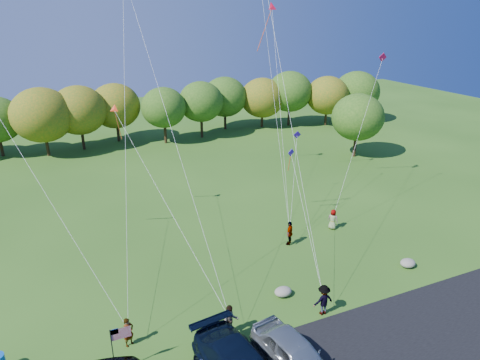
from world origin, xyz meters
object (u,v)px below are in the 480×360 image
object	(u,v)px
flyer_a	(128,332)
flyer_b	(230,321)
flyer_d	(290,233)
minivan_silver	(295,355)
flyer_c	(323,300)
flyer_e	(333,219)

from	to	relation	value
flyer_a	flyer_b	size ratio (longest dim) A/B	0.88
flyer_a	flyer_b	distance (m)	5.28
flyer_d	minivan_silver	bearing A→B (deg)	17.71
flyer_a	flyer_c	size ratio (longest dim) A/B	0.88
flyer_d	flyer_e	distance (m)	4.41
flyer_c	flyer_d	xyz separation A→B (m)	(2.17, 7.61, 0.00)
flyer_a	flyer_c	world-z (taller)	flyer_c
flyer_b	flyer_e	bearing A→B (deg)	39.93
flyer_b	flyer_c	size ratio (longest dim) A/B	0.99
flyer_a	flyer_d	world-z (taller)	flyer_d
flyer_a	flyer_e	xyz separation A→B (m)	(17.09, 6.42, 0.01)
flyer_b	flyer_c	world-z (taller)	flyer_c
minivan_silver	flyer_d	distance (m)	12.09
flyer_c	flyer_b	bearing A→B (deg)	-4.25
flyer_c	flyer_e	world-z (taller)	flyer_c
flyer_a	flyer_b	world-z (taller)	flyer_b
minivan_silver	flyer_e	bearing A→B (deg)	38.61
minivan_silver	flyer_a	distance (m)	8.51
minivan_silver	flyer_d	xyz separation A→B (m)	(5.80, 10.60, -0.01)
flyer_a	minivan_silver	bearing A→B (deg)	-61.48
flyer_b	flyer_d	world-z (taller)	flyer_d
flyer_a	flyer_e	bearing A→B (deg)	-5.50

